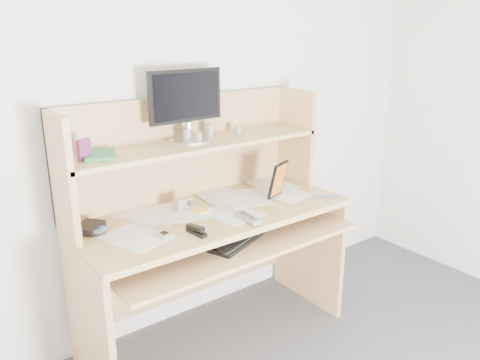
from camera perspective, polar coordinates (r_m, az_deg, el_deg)
back_wall at (r=2.51m, az=-7.46°, el=9.08°), size 3.60×0.04×2.50m
desk at (r=2.46m, az=-4.17°, el=-4.46°), size 1.40×0.70×1.30m
paper_clutter at (r=2.38m, az=-3.14°, el=-3.74°), size 1.32×0.54×0.01m
keyboard at (r=2.30m, az=-0.01°, el=-6.90°), size 0.43×0.28×0.03m
tv_remote at (r=2.26m, az=0.91°, el=-4.60°), size 0.06×0.17×0.02m
flip_phone at (r=2.11m, az=-9.34°, el=-6.46°), size 0.05×0.09×0.02m
stapler at (r=2.11m, az=-5.34°, el=-6.03°), size 0.05×0.12×0.04m
wallet at (r=2.24m, az=-17.94°, el=-5.50°), size 0.16×0.16×0.03m
sticky_note_pad at (r=2.37m, az=-4.90°, el=-3.81°), size 0.09×0.09×0.01m
digital_camera at (r=2.39m, az=-6.87°, el=-2.88°), size 0.09×0.05×0.06m
game_case at (r=2.54m, az=4.67°, el=0.05°), size 0.13×0.06×0.20m
blue_pen at (r=2.59m, az=10.60°, el=-2.02°), size 0.12×0.09×0.01m
card_box at (r=2.15m, az=-18.49°, el=3.51°), size 0.07×0.05×0.09m
shelf_book at (r=2.19m, az=-16.67°, el=2.94°), size 0.19×0.22×0.02m
chip_stack_a at (r=2.39m, az=-5.10°, el=5.23°), size 0.05×0.05×0.05m
chip_stack_b at (r=2.39m, az=-6.49°, el=5.41°), size 0.05×0.05×0.07m
chip_stack_c at (r=2.57m, az=-0.22°, el=6.11°), size 0.04×0.04×0.05m
chip_stack_d at (r=2.49m, az=-3.71°, el=6.00°), size 0.05×0.05×0.07m
monitor at (r=2.39m, az=-6.55°, el=9.26°), size 0.42×0.21×0.36m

